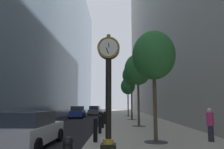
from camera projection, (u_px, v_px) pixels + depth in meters
name	position (u px, v px, depth m)	size (l,w,h in m)	color
ground_plane	(105.00, 119.00, 27.80)	(110.00, 110.00, 0.00)	black
sidewalk_right	(130.00, 117.00, 30.73)	(6.94, 80.00, 0.14)	#ADA593
building_block_left	(33.00, 17.00, 33.03)	(9.00, 80.00, 30.45)	slate
street_clock	(109.00, 86.00, 7.97)	(0.84, 0.55, 4.44)	black
bollard_third	(96.00, 129.00, 10.14)	(0.22, 0.22, 1.12)	black
bollard_fourth	(100.00, 124.00, 13.11)	(0.22, 0.22, 1.12)	black
bollard_fifth	(103.00, 120.00, 16.08)	(0.22, 0.22, 1.12)	black
bollard_sixth	(105.00, 117.00, 19.05)	(0.22, 0.22, 1.12)	black
street_tree_near	(154.00, 56.00, 10.56)	(2.09, 2.09, 5.35)	#333335
street_tree_mid_near	(138.00, 70.00, 17.92)	(2.26, 2.26, 5.94)	#333335
street_tree_mid_far	(131.00, 76.00, 25.27)	(2.12, 2.12, 6.35)	#333335
street_tree_far	(128.00, 86.00, 32.47)	(2.17, 2.17, 5.70)	#333335
pedestrian_walking	(210.00, 124.00, 10.29)	(0.44, 0.44, 1.58)	#23232D
car_blue_near	(78.00, 112.00, 30.07)	(2.09, 4.26, 1.62)	navy
car_grey_mid	(95.00, 110.00, 38.45)	(2.21, 4.30, 1.59)	slate
car_white_far	(30.00, 130.00, 9.67)	(2.13, 4.59, 1.57)	silver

